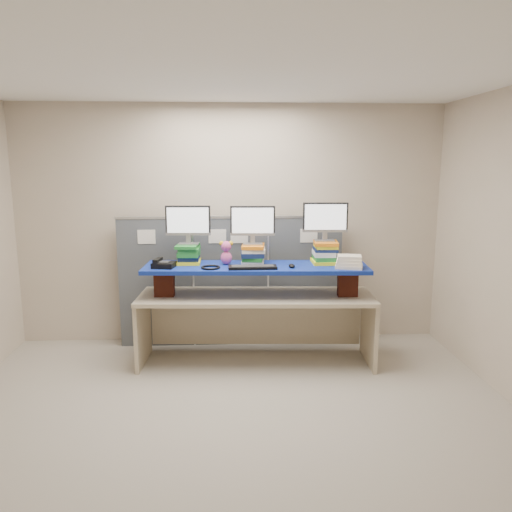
{
  "coord_description": "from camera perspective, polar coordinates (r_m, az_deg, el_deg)",
  "views": [
    {
      "loc": [
        -0.0,
        -3.88,
        2.13
      ],
      "look_at": [
        0.26,
        1.21,
        1.17
      ],
      "focal_mm": 35.0,
      "sensor_mm": 36.0,
      "label": 1
    }
  ],
  "objects": [
    {
      "name": "book_stack_right",
      "position": [
        5.35,
        7.84,
        0.43
      ],
      "size": [
        0.28,
        0.31,
        0.24
      ],
      "color": "yellow",
      "rests_on": "blue_board"
    },
    {
      "name": "room",
      "position": [
        3.95,
        -2.89,
        0.01
      ],
      "size": [
        5.0,
        4.0,
        2.8
      ],
      "color": "beige",
      "rests_on": "ground"
    },
    {
      "name": "desk_phone",
      "position": [
        5.19,
        -10.57,
        -0.92
      ],
      "size": [
        0.25,
        0.23,
        0.09
      ],
      "rotation": [
        0.0,
        0.0,
        -0.18
      ],
      "color": "black",
      "rests_on": "blue_board"
    },
    {
      "name": "cubicle_partition",
      "position": [
        5.82,
        -2.88,
        -2.85
      ],
      "size": [
        2.6,
        0.06,
        1.53
      ],
      "color": "#454A51",
      "rests_on": "ground"
    },
    {
      "name": "binder_stack",
      "position": [
        5.17,
        10.61,
        -0.67
      ],
      "size": [
        0.32,
        0.28,
        0.13
      ],
      "rotation": [
        0.0,
        0.0,
        -0.26
      ],
      "color": "white",
      "rests_on": "blue_board"
    },
    {
      "name": "brick_pier_right",
      "position": [
        5.29,
        10.43,
        -3.08
      ],
      "size": [
        0.21,
        0.12,
        0.28
      ],
      "primitive_type": "cube",
      "rotation": [
        0.0,
        0.0,
        -0.05
      ],
      "color": "maroon",
      "rests_on": "desk"
    },
    {
      "name": "headset",
      "position": [
        5.08,
        -5.2,
        -1.3
      ],
      "size": [
        0.25,
        0.25,
        0.02
      ],
      "primitive_type": "torus",
      "rotation": [
        0.0,
        0.0,
        0.32
      ],
      "color": "black",
      "rests_on": "blue_board"
    },
    {
      "name": "keyboard",
      "position": [
        5.05,
        -0.39,
        -1.29
      ],
      "size": [
        0.49,
        0.17,
        0.03
      ],
      "rotation": [
        0.0,
        0.0,
        0.01
      ],
      "color": "black",
      "rests_on": "blue_board"
    },
    {
      "name": "plush_toy",
      "position": [
        5.25,
        -3.42,
        0.42
      ],
      "size": [
        0.15,
        0.11,
        0.25
      ],
      "rotation": [
        0.0,
        0.0,
        -0.15
      ],
      "color": "#DA5398",
      "rests_on": "blue_board"
    },
    {
      "name": "book_stack_center",
      "position": [
        5.31,
        -0.36,
        0.28
      ],
      "size": [
        0.26,
        0.32,
        0.2
      ],
      "color": "silver",
      "rests_on": "blue_board"
    },
    {
      "name": "blue_board",
      "position": [
        5.21,
        -0.0,
        -1.31
      ],
      "size": [
        2.35,
        0.7,
        0.04
      ],
      "primitive_type": "cube",
      "rotation": [
        0.0,
        0.0,
        -0.05
      ],
      "color": "#0F0A81",
      "rests_on": "brick_pier_left"
    },
    {
      "name": "brick_pier_left",
      "position": [
        5.29,
        -10.44,
        -3.09
      ],
      "size": [
        0.21,
        0.12,
        0.28
      ],
      "primitive_type": "cube",
      "rotation": [
        0.0,
        0.0,
        -0.05
      ],
      "color": "maroon",
      "rests_on": "desk"
    },
    {
      "name": "monitor_left",
      "position": [
        5.3,
        -7.77,
        3.81
      ],
      "size": [
        0.47,
        0.14,
        0.41
      ],
      "rotation": [
        0.0,
        0.0,
        -0.05
      ],
      "color": "#96969B",
      "rests_on": "book_stack_left"
    },
    {
      "name": "mouse",
      "position": [
        5.12,
        4.11,
        -1.12
      ],
      "size": [
        0.1,
        0.13,
        0.04
      ],
      "primitive_type": "ellipsoid",
      "rotation": [
        0.0,
        0.0,
        -0.41
      ],
      "color": "black",
      "rests_on": "blue_board"
    },
    {
      "name": "monitor_center",
      "position": [
        5.26,
        -0.38,
        3.82
      ],
      "size": [
        0.47,
        0.14,
        0.41
      ],
      "rotation": [
        0.0,
        0.0,
        -0.05
      ],
      "color": "#96969B",
      "rests_on": "book_stack_center"
    },
    {
      "name": "book_stack_left",
      "position": [
        5.35,
        -7.7,
        0.24
      ],
      "size": [
        0.26,
        0.32,
        0.2
      ],
      "color": "yellow",
      "rests_on": "blue_board"
    },
    {
      "name": "monitor_right",
      "position": [
        5.3,
        7.93,
        4.17
      ],
      "size": [
        0.47,
        0.14,
        0.41
      ],
      "rotation": [
        0.0,
        0.0,
        -0.05
      ],
      "color": "#96969B",
      "rests_on": "book_stack_right"
    },
    {
      "name": "desk",
      "position": [
        5.32,
        0.0,
        -6.03
      ],
      "size": [
        2.5,
        0.84,
        0.75
      ],
      "rotation": [
        0.0,
        0.0,
        -0.05
      ],
      "color": "#C3B395",
      "rests_on": "ground"
    }
  ]
}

